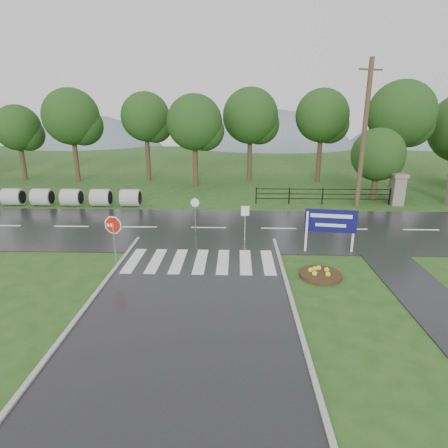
{
  "coord_description": "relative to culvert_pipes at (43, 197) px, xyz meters",
  "views": [
    {
      "loc": [
        1.55,
        -10.41,
        6.53
      ],
      "look_at": [
        1.01,
        6.0,
        1.5
      ],
      "focal_mm": 30.0,
      "sensor_mm": 36.0,
      "label": 1
    }
  ],
  "objects": [
    {
      "name": "utility_pole_east",
      "position": [
        22.21,
        0.5,
        4.35
      ],
      "size": [
        1.67,
        0.67,
        9.73
      ],
      "color": "#473523",
      "rests_on": "ground"
    },
    {
      "name": "stop_sign",
      "position": [
        8.51,
        -10.49,
        1.09
      ],
      "size": [
        1.05,
        0.24,
        2.4
      ],
      "color": "#939399",
      "rests_on": "ground"
    },
    {
      "name": "fence_west",
      "position": [
        19.9,
        1.0,
        0.12
      ],
      "size": [
        9.58,
        0.08,
        1.2
      ],
      "color": "black",
      "rests_on": "ground"
    },
    {
      "name": "reg_sign_round",
      "position": [
        11.5,
        -5.96,
        0.68
      ],
      "size": [
        0.46,
        0.06,
        1.99
      ],
      "color": "#939399",
      "rests_on": "ground"
    },
    {
      "name": "ground",
      "position": [
        12.15,
        -15.0,
        -0.6
      ],
      "size": [
        120.0,
        120.0,
        0.0
      ],
      "primitive_type": "plane",
      "color": "#264C19",
      "rests_on": "ground"
    },
    {
      "name": "pillar_west",
      "position": [
        25.15,
        1.0,
        0.58
      ],
      "size": [
        1.0,
        1.0,
        2.24
      ],
      "color": "gray",
      "rests_on": "ground"
    },
    {
      "name": "main_road",
      "position": [
        12.15,
        -5.0,
        -0.6
      ],
      "size": [
        90.0,
        8.0,
        0.04
      ],
      "primitive_type": "cube",
      "color": "black",
      "rests_on": "ground"
    },
    {
      "name": "walkway",
      "position": [
        20.65,
        -11.0,
        -0.6
      ],
      "size": [
        2.2,
        11.0,
        0.04
      ],
      "primitive_type": "cube",
      "color": "#29292C",
      "rests_on": "ground"
    },
    {
      "name": "entrance_tree_left",
      "position": [
        24.04,
        2.5,
        2.77
      ],
      "size": [
        3.83,
        3.83,
        5.31
      ],
      "color": "#3D2B1C",
      "rests_on": "ground"
    },
    {
      "name": "curb_left",
      "position": [
        8.6,
        -19.0,
        -0.6
      ],
      "size": [
        0.15,
        24.0,
        0.12
      ],
      "primitive_type": "cube",
      "color": "#A3A39B",
      "rests_on": "ground"
    },
    {
      "name": "reg_sign_small",
      "position": [
        14.17,
        -7.07,
        0.75
      ],
      "size": [
        0.42,
        0.07,
        1.87
      ],
      "color": "#939399",
      "rests_on": "ground"
    },
    {
      "name": "crosswalk",
      "position": [
        12.15,
        -10.0,
        -0.54
      ],
      "size": [
        6.5,
        2.8,
        0.02
      ],
      "color": "silver",
      "rests_on": "ground"
    },
    {
      "name": "estate_billboard",
      "position": [
        18.14,
        -8.51,
        0.84
      ],
      "size": [
        2.38,
        0.41,
        2.1
      ],
      "color": "silver",
      "rests_on": "ground"
    },
    {
      "name": "culvert_pipes",
      "position": [
        0.0,
        0.0,
        0.0
      ],
      "size": [
        13.9,
        1.2,
        1.2
      ],
      "color": "#9E9B93",
      "rests_on": "ground"
    },
    {
      "name": "curb_right",
      "position": [
        15.7,
        -19.0,
        -0.6
      ],
      "size": [
        0.15,
        24.0,
        0.12
      ],
      "primitive_type": "cube",
      "color": "#A3A39B",
      "rests_on": "ground"
    },
    {
      "name": "hills",
      "position": [
        15.64,
        50.0,
        -16.14
      ],
      "size": [
        102.0,
        48.0,
        48.0
      ],
      "color": "slate",
      "rests_on": "ground"
    },
    {
      "name": "treeline",
      "position": [
        13.15,
        9.0,
        -0.6
      ],
      "size": [
        83.2,
        5.2,
        10.0
      ],
      "color": "#183B12",
      "rests_on": "ground"
    },
    {
      "name": "flower_bed",
      "position": [
        17.17,
        -11.34,
        -0.47
      ],
      "size": [
        1.71,
        1.71,
        0.34
      ],
      "color": "#332111",
      "rests_on": "ground"
    }
  ]
}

